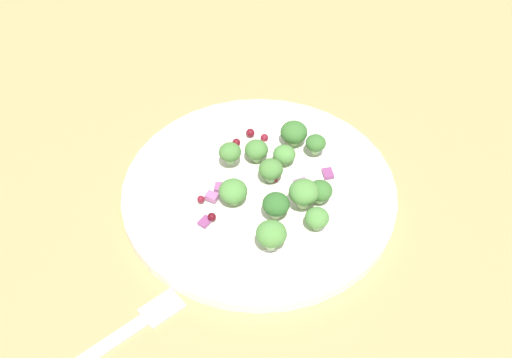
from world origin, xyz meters
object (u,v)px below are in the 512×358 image
broccoli_floret_0 (304,193)px  broccoli_floret_1 (320,191)px  plate (256,191)px  broccoli_floret_2 (284,155)px  fork (100,349)px

broccoli_floret_0 → broccoli_floret_1: bearing=92.0°
plate → broccoli_floret_1: size_ratio=11.43×
broccoli_floret_2 → fork: size_ratio=0.13×
broccoli_floret_1 → broccoli_floret_0: bearing=-88.0°
broccoli_floret_0 → fork: (7.06, -21.92, -3.34)cm
broccoli_floret_2 → broccoli_floret_0: bearing=-6.4°
broccoli_floret_0 → broccoli_floret_1: broccoli_floret_0 is taller
broccoli_floret_0 → broccoli_floret_2: bearing=173.6°
broccoli_floret_0 → broccoli_floret_2: 6.34cm
broccoli_floret_2 → broccoli_floret_1: bearing=10.3°
plate → broccoli_floret_2: (-2.11, 3.98, 1.83)cm
plate → broccoli_floret_0: (4.13, 3.28, 2.73)cm
broccoli_floret_2 → fork: (13.30, -22.62, -2.44)cm
plate → broccoli_floret_0: bearing=38.5°
broccoli_floret_1 → broccoli_floret_2: 6.28cm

